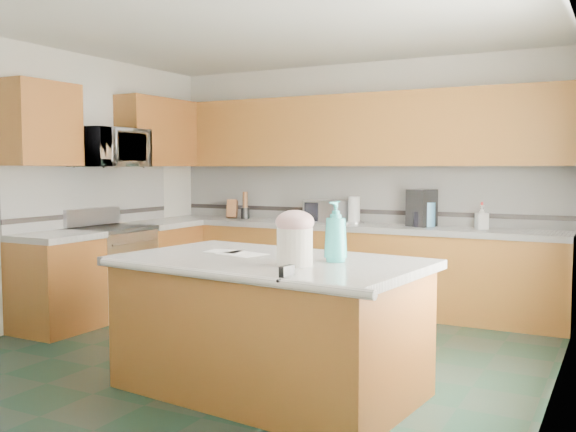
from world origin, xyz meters
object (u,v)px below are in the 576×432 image
Objects in this scene: soap_bottle_island at (336,231)px; coffee_maker at (422,208)px; island_top at (269,263)px; treat_jar at (295,247)px; island_base at (270,329)px; knife_block at (232,209)px; toaster_oven at (326,211)px.

soap_bottle_island is 2.75m from coffee_maker.
coffee_maker is (0.24, 2.81, 0.22)m from island_top.
coffee_maker is (-0.06, 3.01, 0.07)m from treat_jar.
island_base is 8.89× the size of knife_block.
coffee_maker reaches higher than knife_block.
treat_jar is (0.30, -0.20, 0.61)m from island_base.
island_top is at bearing -73.03° from coffee_maker.
toaster_oven is at bearing 113.01° from island_base.
toaster_oven is (-1.31, 2.71, -0.07)m from soap_bottle_island.
island_base is 0.46m from island_top.
soap_bottle_island reaches higher than toaster_oven.
coffee_maker is (1.09, 0.03, 0.07)m from toaster_oven.
soap_bottle_island reaches higher than coffee_maker.
soap_bottle_island is 1.80× the size of knife_block.
treat_jar is 0.60× the size of soap_bottle_island.
toaster_oven is (1.24, 0.00, 0.01)m from knife_block.
coffee_maker is at bearing -21.58° from knife_block.
island_top is at bearing 160.89° from treat_jar.
coffee_maker is (2.33, 0.03, 0.08)m from knife_block.
island_base is 5.06× the size of coffee_maker.
soap_bottle_island is at bearing 14.49° from island_top.
knife_block is 0.51× the size of toaster_oven.
knife_block is (-2.10, 2.78, 0.14)m from island_top.
treat_jar is at bearing -27.89° from island_top.
treat_jar is 0.32m from soap_bottle_island.
knife_block is 2.33m from coffee_maker.
knife_block is at bearing 132.98° from island_base.
island_top is at bearing -75.27° from knife_block.
island_top is 2.83m from coffee_maker.
soap_bottle_island reaches higher than island_base.
treat_jar is 1.08× the size of knife_block.
soap_bottle_island is (0.16, 0.27, 0.08)m from treat_jar.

